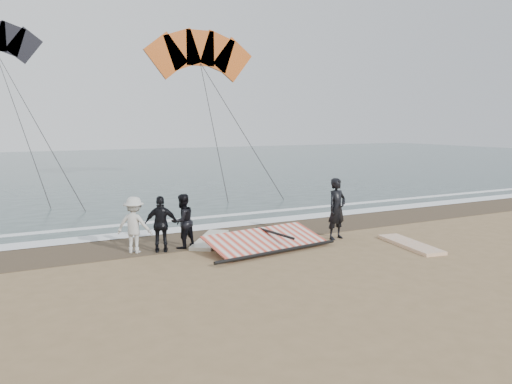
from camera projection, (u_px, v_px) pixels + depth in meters
ground at (299, 270)px, 12.56m from camera, size 120.00×120.00×0.00m
sea at (88, 167)px, 41.60m from camera, size 120.00×54.00×0.02m
wet_sand at (226, 235)px, 16.52m from camera, size 120.00×2.80×0.01m
foam_near at (210, 226)px, 17.75m from camera, size 120.00×0.90×0.01m
foam_far at (194, 218)px, 19.24m from camera, size 120.00×0.45×0.01m
man_main at (337, 209)px, 15.85m from camera, size 0.79×0.60×1.95m
board_white at (410, 244)px, 15.02m from camera, size 1.08×2.57×0.10m
board_cream at (210, 240)px, 15.62m from camera, size 2.00×2.40×0.10m
trio_cluster at (157, 224)px, 14.33m from camera, size 2.48×1.19×1.63m
sail_rig at (261, 242)px, 14.74m from camera, size 4.15×2.18×0.49m
kite_red at (200, 58)px, 28.75m from camera, size 7.33×3.83×10.35m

